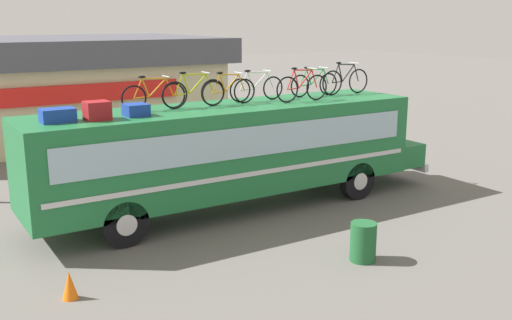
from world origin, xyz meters
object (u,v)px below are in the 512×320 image
(rooftop_bicycle_3, at_px, (229,91))
(rooftop_bicycle_4, at_px, (257,88))
(rooftop_bicycle_5, at_px, (302,87))
(bus, at_px, (234,149))
(luggage_bag_1, at_px, (58,115))
(luggage_bag_3, at_px, (136,110))
(trash_bin, at_px, (363,242))
(rooftop_bicycle_7, at_px, (345,81))
(luggage_bag_2, at_px, (97,111))
(rooftop_bicycle_2, at_px, (194,92))
(rooftop_bicycle_6, at_px, (314,84))
(rooftop_bicycle_1, at_px, (154,96))
(traffic_cone, at_px, (70,285))

(rooftop_bicycle_3, xyz_separation_m, rooftop_bicycle_4, (1.01, 0.21, -0.00))
(rooftop_bicycle_5, bearing_deg, bus, 170.53)
(luggage_bag_1, relative_size, rooftop_bicycle_3, 0.45)
(luggage_bag_3, xyz_separation_m, rooftop_bicycle_4, (3.81, 0.71, 0.22))
(luggage_bag_1, xyz_separation_m, rooftop_bicycle_5, (6.61, -0.15, 0.24))
(luggage_bag_3, xyz_separation_m, trash_bin, (3.38, -4.31, -2.59))
(rooftop_bicycle_7, bearing_deg, rooftop_bicycle_4, 177.55)
(luggage_bag_2, xyz_separation_m, rooftop_bicycle_4, (4.76, 0.78, 0.15))
(rooftop_bicycle_2, bearing_deg, luggage_bag_2, -167.61)
(rooftop_bicycle_2, xyz_separation_m, rooftop_bicycle_7, (5.11, 0.04, 0.02))
(bus, distance_m, luggage_bag_3, 3.12)
(rooftop_bicycle_6, bearing_deg, rooftop_bicycle_1, -179.19)
(rooftop_bicycle_5, relative_size, rooftop_bicycle_7, 0.97)
(luggage_bag_3, relative_size, rooftop_bicycle_6, 0.32)
(luggage_bag_3, bearing_deg, rooftop_bicycle_1, 41.10)
(rooftop_bicycle_2, xyz_separation_m, rooftop_bicycle_3, (1.01, -0.04, -0.02))
(bus, distance_m, trash_bin, 4.81)
(rooftop_bicycle_3, height_order, trash_bin, rooftop_bicycle_3)
(rooftop_bicycle_2, bearing_deg, rooftop_bicycle_6, 2.36)
(luggage_bag_3, height_order, rooftop_bicycle_6, rooftop_bicycle_6)
(rooftop_bicycle_1, bearing_deg, rooftop_bicycle_6, 0.81)
(luggage_bag_1, height_order, rooftop_bicycle_4, rooftop_bicycle_4)
(luggage_bag_1, relative_size, trash_bin, 0.85)
(luggage_bag_2, relative_size, rooftop_bicycle_1, 0.31)
(rooftop_bicycle_1, height_order, rooftop_bicycle_7, rooftop_bicycle_7)
(rooftop_bicycle_6, xyz_separation_m, traffic_cone, (-8.30, -3.47, -2.97))
(rooftop_bicycle_2, relative_size, rooftop_bicycle_6, 1.05)
(luggage_bag_1, bearing_deg, rooftop_bicycle_6, 4.49)
(luggage_bag_2, distance_m, trash_bin, 6.62)
(luggage_bag_2, bearing_deg, rooftop_bicycle_3, 8.53)
(luggage_bag_3, relative_size, trash_bin, 0.64)
(luggage_bag_2, relative_size, rooftop_bicycle_5, 0.31)
(bus, relative_size, rooftop_bicycle_2, 6.64)
(rooftop_bicycle_5, distance_m, rooftop_bicycle_7, 2.17)
(bus, distance_m, rooftop_bicycle_2, 1.89)
(rooftop_bicycle_2, height_order, rooftop_bicycle_3, rooftop_bicycle_2)
(rooftop_bicycle_2, distance_m, trash_bin, 5.83)
(rooftop_bicycle_3, relative_size, rooftop_bicycle_4, 0.93)
(luggage_bag_1, relative_size, luggage_bag_2, 1.35)
(luggage_bag_3, distance_m, rooftop_bicycle_6, 5.86)
(bus, xyz_separation_m, rooftop_bicycle_5, (2.00, -0.33, 1.57))
(rooftop_bicycle_2, distance_m, rooftop_bicycle_3, 1.01)
(traffic_cone, bearing_deg, rooftop_bicycle_7, 19.63)
(luggage_bag_2, height_order, luggage_bag_3, luggage_bag_2)
(luggage_bag_2, bearing_deg, luggage_bag_3, 4.17)
(luggage_bag_2, xyz_separation_m, luggage_bag_3, (0.95, 0.07, -0.07))
(luggage_bag_2, xyz_separation_m, traffic_cone, (-1.55, -2.71, -2.81))
(bus, distance_m, luggage_bag_1, 4.80)
(rooftop_bicycle_1, xyz_separation_m, rooftop_bicycle_3, (2.08, -0.13, 0.00))
(luggage_bag_3, xyz_separation_m, rooftop_bicycle_1, (0.72, 0.63, 0.22))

